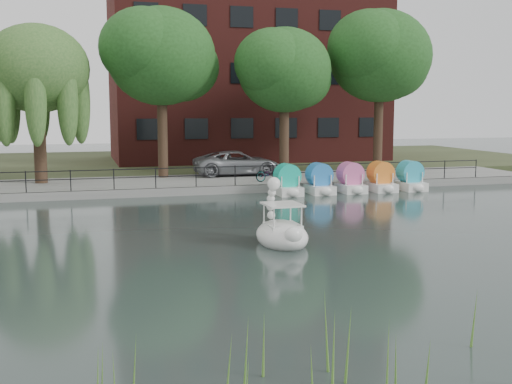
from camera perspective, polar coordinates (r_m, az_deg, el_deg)
name	(u,v)px	position (r m, az deg, el deg)	size (l,w,h in m)	color
ground_plane	(276,252)	(19.42, 1.78, -5.37)	(120.00, 120.00, 0.00)	#394845
promenade	(187,184)	(34.77, -6.16, 0.70)	(40.00, 6.00, 0.40)	gray
kerb	(197,191)	(31.89, -5.27, 0.09)	(40.00, 0.25, 0.40)	gray
land_strip	(156,163)	(48.57, -8.92, 2.59)	(60.00, 22.00, 0.36)	#47512D
railing	(196,172)	(31.98, -5.36, 1.81)	(32.00, 0.05, 1.00)	black
apartment_building	(246,40)	(49.92, -0.91, 13.37)	(20.00, 10.07, 18.00)	#4C1E16
willow_mid	(36,69)	(35.15, -18.93, 10.29)	(5.32, 5.32, 8.15)	#473323
broadleaf_center	(161,57)	(36.45, -8.43, 11.78)	(6.00, 6.00, 9.25)	#473323
broadleaf_right	(285,71)	(37.48, 2.55, 10.71)	(5.40, 5.40, 8.32)	#473323
broadleaf_far	(380,57)	(40.94, 10.97, 11.73)	(6.30, 6.30, 9.71)	#473323
minivan	(237,161)	(37.18, -1.66, 2.76)	(5.84, 2.68, 1.63)	gray
bicycle	(270,172)	(34.15, 1.26, 1.80)	(1.72, 0.60, 1.00)	gray
swan_boat	(281,230)	(20.47, 2.27, -3.40)	(1.59, 2.57, 2.07)	white
pedal_boat_row	(351,181)	(33.08, 8.40, 1.02)	(7.95, 1.70, 1.40)	white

